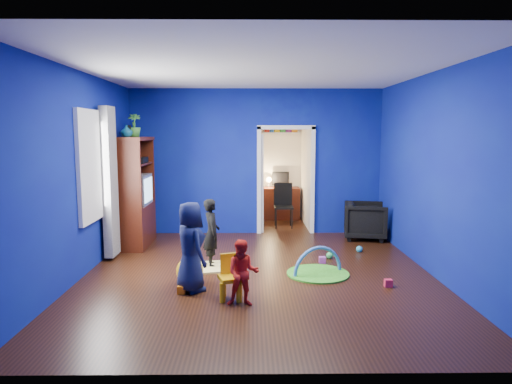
{
  "coord_description": "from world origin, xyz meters",
  "views": [
    {
      "loc": [
        -0.11,
        -6.39,
        2.04
      ],
      "look_at": [
        -0.03,
        0.4,
        1.15
      ],
      "focal_mm": 32.0,
      "sensor_mm": 36.0,
      "label": 1
    }
  ],
  "objects_px": {
    "child_navy": "(190,247)",
    "folding_chair": "(284,206)",
    "vase": "(126,131)",
    "toddler_red": "(243,273)",
    "play_mat": "(318,274)",
    "armchair": "(365,221)",
    "child_black": "(212,233)",
    "tv_armoire": "(133,192)",
    "hopper_ball": "(190,271)",
    "kid_chair": "(231,280)",
    "crt_tv": "(135,190)",
    "study_desk": "(281,203)"
  },
  "relations": [
    {
      "from": "child_navy",
      "to": "folding_chair",
      "type": "distance_m",
      "value": 4.24
    },
    {
      "from": "child_navy",
      "to": "vase",
      "type": "bearing_deg",
      "value": 0.32
    },
    {
      "from": "toddler_red",
      "to": "play_mat",
      "type": "distance_m",
      "value": 1.63
    },
    {
      "from": "armchair",
      "to": "vase",
      "type": "distance_m",
      "value": 4.71
    },
    {
      "from": "child_black",
      "to": "play_mat",
      "type": "bearing_deg",
      "value": -117.11
    },
    {
      "from": "child_black",
      "to": "toddler_red",
      "type": "height_order",
      "value": "child_black"
    },
    {
      "from": "toddler_red",
      "to": "tv_armoire",
      "type": "bearing_deg",
      "value": 125.93
    },
    {
      "from": "toddler_red",
      "to": "play_mat",
      "type": "xyz_separation_m",
      "value": [
        1.06,
        1.17,
        -0.38
      ]
    },
    {
      "from": "toddler_red",
      "to": "tv_armoire",
      "type": "height_order",
      "value": "tv_armoire"
    },
    {
      "from": "hopper_ball",
      "to": "folding_chair",
      "type": "distance_m",
      "value": 4.03
    },
    {
      "from": "child_black",
      "to": "play_mat",
      "type": "distance_m",
      "value": 1.7
    },
    {
      "from": "toddler_red",
      "to": "tv_armoire",
      "type": "relative_size",
      "value": 0.4
    },
    {
      "from": "toddler_red",
      "to": "kid_chair",
      "type": "distance_m",
      "value": 0.29
    },
    {
      "from": "crt_tv",
      "to": "play_mat",
      "type": "relative_size",
      "value": 0.78
    },
    {
      "from": "tv_armoire",
      "to": "folding_chair",
      "type": "height_order",
      "value": "tv_armoire"
    },
    {
      "from": "kid_chair",
      "to": "study_desk",
      "type": "bearing_deg",
      "value": 61.64
    },
    {
      "from": "tv_armoire",
      "to": "crt_tv",
      "type": "xyz_separation_m",
      "value": [
        0.04,
        0.0,
        0.04
      ]
    },
    {
      "from": "armchair",
      "to": "play_mat",
      "type": "xyz_separation_m",
      "value": [
        -1.24,
        -2.21,
        -0.34
      ]
    },
    {
      "from": "child_black",
      "to": "kid_chair",
      "type": "relative_size",
      "value": 2.09
    },
    {
      "from": "armchair",
      "to": "child_black",
      "type": "bearing_deg",
      "value": 132.76
    },
    {
      "from": "folding_chair",
      "to": "play_mat",
      "type": "bearing_deg",
      "value": -85.46
    },
    {
      "from": "play_mat",
      "to": "child_black",
      "type": "bearing_deg",
      "value": 164.84
    },
    {
      "from": "play_mat",
      "to": "study_desk",
      "type": "relative_size",
      "value": 1.02
    },
    {
      "from": "armchair",
      "to": "hopper_ball",
      "type": "bearing_deg",
      "value": 141.01
    },
    {
      "from": "tv_armoire",
      "to": "folding_chair",
      "type": "distance_m",
      "value": 3.26
    },
    {
      "from": "child_navy",
      "to": "study_desk",
      "type": "xyz_separation_m",
      "value": [
        1.48,
        4.93,
        -0.21
      ]
    },
    {
      "from": "child_navy",
      "to": "toddler_red",
      "type": "xyz_separation_m",
      "value": [
        0.68,
        -0.52,
        -0.19
      ]
    },
    {
      "from": "toddler_red",
      "to": "hopper_ball",
      "type": "bearing_deg",
      "value": 134.95
    },
    {
      "from": "crt_tv",
      "to": "play_mat",
      "type": "xyz_separation_m",
      "value": [
        3.04,
        -1.76,
        -1.01
      ]
    },
    {
      "from": "play_mat",
      "to": "folding_chair",
      "type": "height_order",
      "value": "folding_chair"
    },
    {
      "from": "tv_armoire",
      "to": "study_desk",
      "type": "bearing_deg",
      "value": 41.79
    },
    {
      "from": "toddler_red",
      "to": "vase",
      "type": "relative_size",
      "value": 3.82
    },
    {
      "from": "child_black",
      "to": "crt_tv",
      "type": "relative_size",
      "value": 1.49
    },
    {
      "from": "child_navy",
      "to": "play_mat",
      "type": "distance_m",
      "value": 1.95
    },
    {
      "from": "child_navy",
      "to": "toddler_red",
      "type": "height_order",
      "value": "child_navy"
    },
    {
      "from": "child_navy",
      "to": "toddler_red",
      "type": "relative_size",
      "value": 1.47
    },
    {
      "from": "child_black",
      "to": "hopper_ball",
      "type": "bearing_deg",
      "value": 152.55
    },
    {
      "from": "hopper_ball",
      "to": "study_desk",
      "type": "xyz_separation_m",
      "value": [
        1.53,
        4.68,
        0.19
      ]
    },
    {
      "from": "child_navy",
      "to": "toddler_red",
      "type": "distance_m",
      "value": 0.88
    },
    {
      "from": "tv_armoire",
      "to": "kid_chair",
      "type": "height_order",
      "value": "tv_armoire"
    },
    {
      "from": "child_navy",
      "to": "study_desk",
      "type": "distance_m",
      "value": 5.15
    },
    {
      "from": "vase",
      "to": "crt_tv",
      "type": "distance_m",
      "value": 1.09
    },
    {
      "from": "armchair",
      "to": "crt_tv",
      "type": "bearing_deg",
      "value": 106.33
    },
    {
      "from": "child_black",
      "to": "folding_chair",
      "type": "xyz_separation_m",
      "value": [
        1.3,
        2.89,
        -0.06
      ]
    },
    {
      "from": "child_navy",
      "to": "study_desk",
      "type": "bearing_deg",
      "value": -48.74
    },
    {
      "from": "child_navy",
      "to": "play_mat",
      "type": "relative_size",
      "value": 1.3
    },
    {
      "from": "hopper_ball",
      "to": "armchair",
      "type": "bearing_deg",
      "value": 40.8
    },
    {
      "from": "armchair",
      "to": "study_desk",
      "type": "distance_m",
      "value": 2.55
    },
    {
      "from": "toddler_red",
      "to": "play_mat",
      "type": "relative_size",
      "value": 0.88
    },
    {
      "from": "hopper_ball",
      "to": "folding_chair",
      "type": "bearing_deg",
      "value": 67.58
    }
  ]
}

